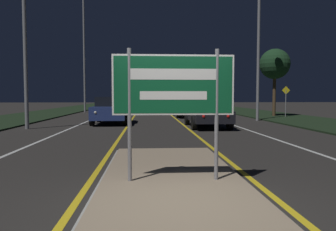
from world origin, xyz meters
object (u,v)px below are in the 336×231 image
(highway_sign, at_px, (173,90))
(car_receding_2, at_px, (180,104))
(streetlight_right_near, at_px, (259,18))
(car_approaching_0, at_px, (111,110))
(warning_sign, at_px, (286,98))
(car_receding_1, at_px, (187,107))
(streetlight_left_near, at_px, (24,21))
(car_receding_0, at_px, (207,113))
(streetlight_left_far, at_px, (84,42))

(highway_sign, height_order, car_receding_2, highway_sign)
(highway_sign, height_order, streetlight_right_near, streetlight_right_near)
(car_approaching_0, height_order, warning_sign, warning_sign)
(car_approaching_0, bearing_deg, car_receding_1, 49.07)
(highway_sign, bearing_deg, streetlight_left_near, 120.93)
(car_receding_0, relative_size, car_approaching_0, 1.07)
(streetlight_left_far, height_order, car_receding_2, streetlight_left_far)
(car_receding_0, bearing_deg, car_receding_2, 89.33)
(highway_sign, bearing_deg, car_approaching_0, 100.80)
(streetlight_left_far, bearing_deg, car_receding_0, -60.35)
(streetlight_right_near, xyz_separation_m, car_receding_2, (-3.82, 11.96, -5.71))
(streetlight_left_near, distance_m, car_receding_0, 9.80)
(highway_sign, xyz_separation_m, streetlight_right_near, (6.57, 14.86, 4.80))
(car_receding_1, height_order, car_approaching_0, car_approaching_0)
(streetlight_right_near, bearing_deg, streetlight_left_far, 137.91)
(streetlight_left_near, relative_size, car_approaching_0, 2.02)
(streetlight_right_near, height_order, car_approaching_0, streetlight_right_near)
(car_receding_0, relative_size, car_receding_1, 0.93)
(highway_sign, bearing_deg, car_receding_0, 76.58)
(streetlight_left_far, relative_size, car_receding_2, 2.74)
(streetlight_left_far, distance_m, car_receding_2, 11.08)
(streetlight_left_near, bearing_deg, car_approaching_0, 37.98)
(car_receding_2, bearing_deg, highway_sign, -95.84)
(car_receding_0, bearing_deg, car_approaching_0, 153.63)
(warning_sign, bearing_deg, streetlight_right_near, -137.98)
(streetlight_right_near, height_order, car_receding_0, streetlight_right_near)
(streetlight_left_far, distance_m, warning_sign, 19.30)
(streetlight_left_near, height_order, car_receding_0, streetlight_left_near)
(car_receding_1, relative_size, car_receding_2, 1.16)
(warning_sign, bearing_deg, streetlight_left_far, 150.52)
(car_receding_1, bearing_deg, car_approaching_0, -130.93)
(car_receding_1, relative_size, car_approaching_0, 1.15)
(car_approaching_0, bearing_deg, highway_sign, -79.20)
(streetlight_right_near, relative_size, car_receding_0, 2.14)
(streetlight_left_near, xyz_separation_m, car_approaching_0, (3.68, 2.88, -4.32))
(highway_sign, height_order, warning_sign, highway_sign)
(streetlight_left_near, height_order, warning_sign, streetlight_left_near)
(car_receding_2, bearing_deg, car_approaching_0, -111.19)
(car_receding_0, relative_size, car_receding_2, 1.08)
(warning_sign, bearing_deg, car_approaching_0, -160.23)
(streetlight_left_far, relative_size, streetlight_right_near, 1.18)
(highway_sign, relative_size, streetlight_left_far, 0.20)
(highway_sign, relative_size, car_receding_0, 0.51)
(highway_sign, xyz_separation_m, car_receding_0, (2.56, 10.72, -0.94))
(streetlight_right_near, distance_m, car_approaching_0, 10.85)
(highway_sign, relative_size, car_receding_1, 0.47)
(highway_sign, height_order, car_approaching_0, highway_sign)
(streetlight_right_near, distance_m, car_receding_2, 13.80)
(streetlight_left_near, xyz_separation_m, streetlight_right_near, (12.78, 4.50, 1.37))
(streetlight_left_far, bearing_deg, warning_sign, -29.48)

